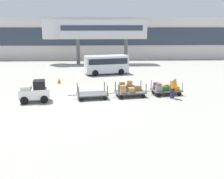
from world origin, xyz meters
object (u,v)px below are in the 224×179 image
object	(u,v)px
baggage_tug	(35,92)
baggage_cart_tail	(166,88)
baggage_cart_lead	(92,94)
baggage_handler	(173,87)
shuttle_van	(106,63)
safety_cone_near	(59,81)
baggage_cart_middle	(129,89)

from	to	relation	value
baggage_tug	baggage_cart_tail	world-z (taller)	baggage_tug
baggage_cart_lead	baggage_handler	bearing A→B (deg)	-2.10
shuttle_van	baggage_handler	bearing A→B (deg)	-65.22
baggage_cart_lead	baggage_handler	size ratio (longest dim) A/B	1.97
baggage_tug	baggage_cart_lead	bearing A→B (deg)	9.36
baggage_tug	baggage_cart_lead	xyz separation A→B (m)	(4.10, 0.68, -0.41)
safety_cone_near	baggage_cart_middle	bearing A→B (deg)	-38.49
baggage_cart_lead	safety_cone_near	xyz separation A→B (m)	(-3.34, 5.49, -0.07)
baggage_cart_lead	baggage_cart_tail	xyz separation A→B (m)	(5.88, 0.97, 0.16)
baggage_cart_tail	baggage_cart_lead	bearing A→B (deg)	-170.62
baggage_cart_middle	safety_cone_near	xyz separation A→B (m)	(-6.21, 4.94, -0.29)
baggage_cart_middle	shuttle_van	size ratio (longest dim) A/B	0.60
baggage_cart_lead	baggage_tug	bearing A→B (deg)	-170.64
shuttle_van	safety_cone_near	distance (m)	6.74
baggage_cart_lead	safety_cone_near	world-z (taller)	baggage_cart_lead
baggage_cart_tail	baggage_handler	distance (m)	1.28
baggage_tug	baggage_cart_tail	size ratio (longest dim) A/B	0.73
baggage_handler	shuttle_van	world-z (taller)	shuttle_van
baggage_tug	baggage_handler	distance (m)	10.26
baggage_cart_middle	baggage_cart_tail	bearing A→B (deg)	7.93
baggage_cart_middle	baggage_cart_tail	world-z (taller)	baggage_cart_middle
baggage_cart_middle	baggage_tug	bearing A→B (deg)	-170.00
baggage_cart_middle	safety_cone_near	world-z (taller)	baggage_cart_middle
safety_cone_near	baggage_tug	bearing A→B (deg)	-97.03
baggage_cart_tail	baggage_handler	size ratio (longest dim) A/B	1.97
baggage_handler	baggage_cart_tail	bearing A→B (deg)	102.27
baggage_handler	shuttle_van	distance (m)	11.60
shuttle_van	safety_cone_near	bearing A→B (deg)	-133.89
baggage_cart_lead	shuttle_van	xyz separation A→B (m)	(1.29, 10.30, 0.89)
baggage_cart_middle	baggage_cart_lead	bearing A→B (deg)	-169.10
baggage_tug	baggage_cart_middle	world-z (taller)	baggage_tug
baggage_cart_middle	shuttle_van	xyz separation A→B (m)	(-1.58, 9.75, 0.67)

